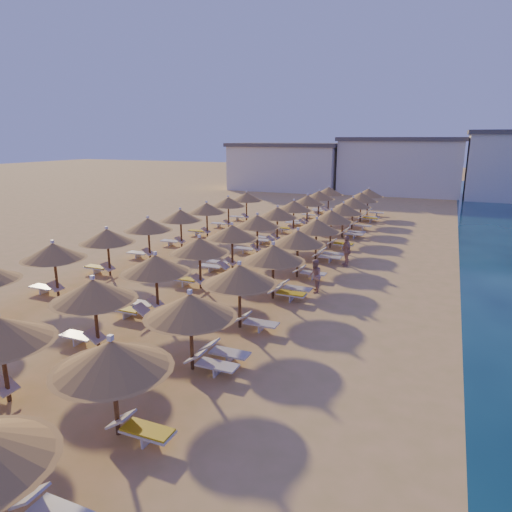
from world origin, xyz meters
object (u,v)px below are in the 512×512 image
at_px(parasol_row_west, 245,227).
at_px(parasol_row_east, 308,232).
at_px(beachgoer_c, 346,251).
at_px(beachgoer_b, 315,276).

bearing_deg(parasol_row_west, parasol_row_east, 0.00).
xyz_separation_m(beachgoer_c, beachgoer_b, (-0.39, -5.26, -0.09)).
distance_m(parasol_row_east, beachgoer_c, 2.68).
bearing_deg(parasol_row_east, beachgoer_c, 36.80).
relative_size(parasol_row_west, beachgoer_c, 23.89).
bearing_deg(beachgoer_b, beachgoer_c, 157.62).
xyz_separation_m(parasol_row_west, beachgoer_b, (5.35, -3.83, -1.31)).
relative_size(parasol_row_east, beachgoer_b, 26.54).
height_order(parasol_row_west, beachgoer_b, parasol_row_west).
xyz_separation_m(parasol_row_east, parasol_row_west, (-3.82, 0.00, 0.00)).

